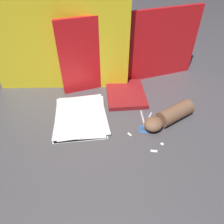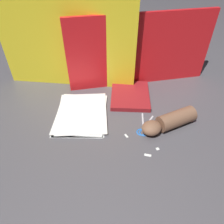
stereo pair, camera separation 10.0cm
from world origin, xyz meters
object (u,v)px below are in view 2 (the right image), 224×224
paper_stack (82,114)px  scissors (144,127)px  book_closed (131,95)px  hand_forearm (170,121)px

paper_stack → scissors: bearing=-19.2°
book_closed → paper_stack: bearing=-152.0°
paper_stack → book_closed: (0.25, 0.14, 0.01)m
book_closed → hand_forearm: 0.28m
paper_stack → book_closed: size_ratio=1.23×
paper_stack → hand_forearm: bearing=-13.6°
scissors → hand_forearm: hand_forearm is taller
hand_forearm → scissors: bearing=-178.4°
scissors → paper_stack: bearing=160.8°
scissors → book_closed: bearing=99.7°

